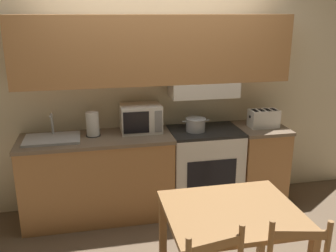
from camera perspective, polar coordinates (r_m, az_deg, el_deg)
name	(u,v)px	position (r m, az deg, el deg)	size (l,w,h in m)	color
ground_plane	(155,197)	(4.53, -2.03, -10.80)	(16.00, 16.00, 0.00)	brown
wall_back	(156,73)	(3.99, -1.88, 8.13)	(5.22, 0.38, 2.55)	beige
lower_counter_main	(98,177)	(4.03, -10.58, -7.71)	(1.55, 0.58, 0.89)	#B27A47
lower_counter_right_stub	(258,164)	(4.42, 13.61, -5.59)	(0.52, 0.58, 0.89)	#B27A47
stove_range	(204,168)	(4.20, 5.50, -6.39)	(0.76, 0.55, 0.89)	white
cooking_pot	(196,124)	(3.98, 4.23, 0.28)	(0.29, 0.22, 0.14)	#B7BABF
microwave	(141,118)	(3.95, -4.19, 1.22)	(0.42, 0.33, 0.29)	white
toaster	(264,118)	(4.23, 14.37, 1.14)	(0.33, 0.18, 0.20)	white
sink_basin	(52,138)	(3.88, -17.25, -1.81)	(0.54, 0.37, 0.24)	#B7BABF
paper_towel_roll	(93,124)	(3.88, -11.41, 0.28)	(0.15, 0.15, 0.25)	black
dining_table	(231,223)	(2.84, 9.65, -14.43)	(0.95, 0.80, 0.76)	#9E7042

